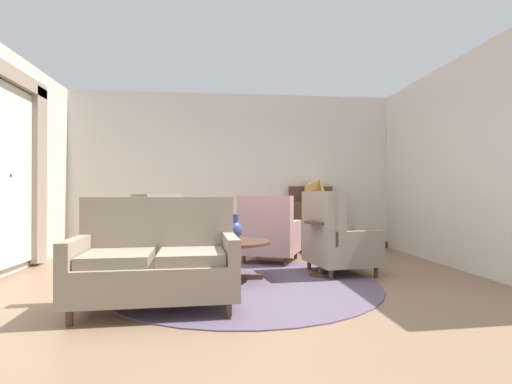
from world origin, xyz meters
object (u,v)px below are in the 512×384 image
at_px(armchair_far_left, 269,235).
at_px(gramophone, 316,187).
at_px(side_table, 321,243).
at_px(armchair_near_window, 335,240).
at_px(sideboard, 312,222).
at_px(armchair_foreground_right, 145,239).
at_px(coffee_table, 234,248).
at_px(settee, 156,263).
at_px(porcelain_vase, 235,229).

height_order(armchair_far_left, gramophone, gramophone).
xyz_separation_m(side_table, gramophone, (0.52, 2.21, 0.79)).
bearing_deg(armchair_near_window, sideboard, -16.65).
height_order(armchair_far_left, armchair_foreground_right, armchair_foreground_right).
xyz_separation_m(coffee_table, settee, (-0.78, -1.09, 0.02)).
distance_m(armchair_foreground_right, side_table, 2.45).
bearing_deg(side_table, armchair_near_window, 29.76).
xyz_separation_m(porcelain_vase, armchair_far_left, (0.60, 1.18, -0.21)).
relative_size(coffee_table, armchair_far_left, 0.80).
bearing_deg(porcelain_vase, sideboard, 56.20).
xyz_separation_m(settee, sideboard, (2.40, 3.53, 0.11)).
height_order(settee, armchair_near_window, armchair_near_window).
height_order(coffee_table, side_table, side_table).
height_order(armchair_foreground_right, gramophone, gramophone).
bearing_deg(porcelain_vase, armchair_near_window, 8.98).
bearing_deg(sideboard, gramophone, -61.34).
bearing_deg(porcelain_vase, armchair_foreground_right, 150.34).
distance_m(armchair_foreground_right, sideboard, 3.30).
height_order(coffee_table, armchair_near_window, armchair_near_window).
relative_size(coffee_table, settee, 0.59).
height_order(armchair_foreground_right, sideboard, sideboard).
distance_m(porcelain_vase, armchair_near_window, 1.39).
bearing_deg(coffee_table, side_table, 6.67).
bearing_deg(armchair_far_left, porcelain_vase, 86.54).
height_order(side_table, gramophone, gramophone).
height_order(porcelain_vase, armchair_near_window, armchair_near_window).
height_order(settee, armchair_foreground_right, armchair_foreground_right).
xyz_separation_m(coffee_table, armchair_foreground_right, (-1.22, 0.75, 0.04)).
bearing_deg(armchair_foreground_right, coffee_table, 85.79).
bearing_deg(armchair_near_window, gramophone, -18.36).
relative_size(settee, side_table, 2.13).
bearing_deg(armchair_foreground_right, sideboard, 148.18).
xyz_separation_m(armchair_far_left, sideboard, (1.01, 1.22, 0.10)).
height_order(coffee_table, armchair_foreground_right, armchair_foreground_right).
relative_size(armchair_foreground_right, sideboard, 0.95).
height_order(coffee_table, gramophone, gramophone).
relative_size(armchair_far_left, side_table, 1.56).
bearing_deg(porcelain_vase, gramophone, 54.24).
bearing_deg(armchair_far_left, armchair_near_window, 151.71).
bearing_deg(armchair_foreground_right, gramophone, 146.28).
xyz_separation_m(porcelain_vase, gramophone, (1.65, 2.30, 0.58)).
relative_size(side_table, sideboard, 0.59).
relative_size(armchair_near_window, gramophone, 1.90).
height_order(settee, sideboard, sideboard).
distance_m(coffee_table, gramophone, 2.99).
bearing_deg(armchair_foreground_right, armchair_near_window, 106.74).
height_order(side_table, sideboard, sideboard).
bearing_deg(porcelain_vase, coffee_table, -105.39).
xyz_separation_m(coffee_table, porcelain_vase, (0.01, 0.05, 0.23)).
bearing_deg(armchair_far_left, coffee_table, 86.97).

